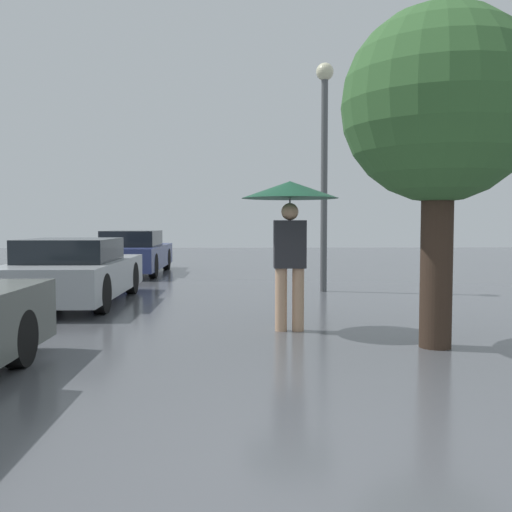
% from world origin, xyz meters
% --- Properties ---
extents(ground_plane, '(60.00, 60.00, 0.00)m').
position_xyz_m(ground_plane, '(0.00, 0.00, 0.00)').
color(ground_plane, '#4C4F54').
extents(pedestrian, '(1.27, 1.27, 1.96)m').
position_xyz_m(pedestrian, '(0.43, 4.50, 1.62)').
color(pedestrian, tan).
rests_on(pedestrian, ground_plane).
extents(parked_car_middle, '(1.72, 4.10, 1.15)m').
position_xyz_m(parked_car_middle, '(-3.15, 7.25, 0.55)').
color(parked_car_middle, '#9EA3A8').
rests_on(parked_car_middle, ground_plane).
extents(parked_car_farthest, '(1.66, 4.46, 1.21)m').
position_xyz_m(parked_car_farthest, '(-3.16, 13.16, 0.58)').
color(parked_car_farthest, navy).
rests_on(parked_car_farthest, ground_plane).
extents(tree, '(2.18, 2.18, 3.83)m').
position_xyz_m(tree, '(2.00, 3.45, 2.69)').
color(tree, '#38281E').
rests_on(tree, ground_plane).
extents(street_lamp, '(0.36, 0.36, 4.67)m').
position_xyz_m(street_lamp, '(1.53, 8.82, 3.01)').
color(street_lamp, '#515456').
rests_on(street_lamp, ground_plane).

